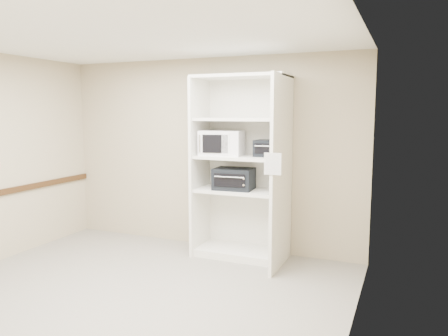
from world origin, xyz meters
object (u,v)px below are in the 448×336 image
at_px(microwave, 222,143).
at_px(toaster_oven_upper, 270,148).
at_px(toaster_oven_lower, 234,179).
at_px(shelving_unit, 244,174).

distance_m(microwave, toaster_oven_upper, 0.66).
xyz_separation_m(toaster_oven_upper, toaster_oven_lower, (-0.47, -0.07, -0.42)).
bearing_deg(shelving_unit, toaster_oven_upper, 7.44).
distance_m(shelving_unit, microwave, 0.51).
xyz_separation_m(microwave, toaster_oven_upper, (0.65, 0.05, -0.06)).
bearing_deg(toaster_oven_lower, shelving_unit, 8.55).
distance_m(shelving_unit, toaster_oven_lower, 0.15).
height_order(toaster_oven_upper, toaster_oven_lower, toaster_oven_upper).
bearing_deg(microwave, shelving_unit, -5.51).
distance_m(shelving_unit, toaster_oven_upper, 0.48).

